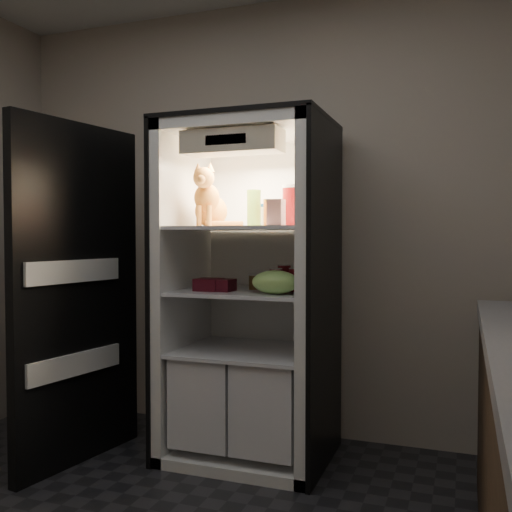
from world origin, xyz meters
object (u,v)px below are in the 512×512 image
Objects in this scene: pepper_jar at (294,206)px; berry_box_right at (221,285)px; soda_can_a at (284,277)px; tabby_cat at (209,203)px; salsa_jar at (271,213)px; cream_carton at (276,213)px; mayo_tub at (267,215)px; refrigerator at (251,315)px; grape_bag at (275,282)px; condiment_jar at (254,282)px; parmesan_shaker at (254,208)px; soda_can_c at (276,280)px; soda_can_b at (295,280)px; berry_box_left at (209,284)px.

berry_box_right is at bearing -154.42° from pepper_jar.
pepper_jar is 0.40m from soda_can_a.
tabby_cat is 2.57× the size of soda_can_a.
salsa_jar is 0.23m from cream_carton.
pepper_jar is 1.74× the size of berry_box_right.
tabby_cat is 2.73× the size of berry_box_right.
salsa_jar is at bearing -63.75° from mayo_tub.
refrigerator is 13.73× the size of soda_can_a.
condiment_jar is at bearing 133.12° from grape_bag.
refrigerator is 9.19× the size of parmesan_shaker.
tabby_cat reaches higher than parmesan_shaker.
soda_can_c is at bearing -34.91° from refrigerator.
soda_can_b is at bearing 27.63° from soda_can_c.
refrigerator is at bearing 59.18° from berry_box_right.
refrigerator is 0.60m from parmesan_shaker.
mayo_tub is 0.51m from berry_box_right.
mayo_tub is 0.41m from cream_carton.
berry_box_left reaches higher than berry_box_right.
salsa_jar is 0.13m from pepper_jar.
parmesan_shaker is at bearing 142.67° from soda_can_c.
parmesan_shaker is at bearing 9.34° from tabby_cat.
parmesan_shaker is 1.55× the size of mayo_tub.
soda_can_c is 0.10m from grape_bag.
condiment_jar is at bearing 36.19° from berry_box_left.
refrigerator reaches higher than berry_box_right.
parmesan_shaker reaches higher than condiment_jar.
parmesan_shaker is 0.42m from soda_can_a.
berry_box_left is (-0.46, -0.10, -0.03)m from soda_can_b.
mayo_tub is 0.47m from soda_can_b.
parmesan_shaker is 1.55× the size of cream_carton.
berry_box_right is (-0.36, -0.17, -0.43)m from pepper_jar.
mayo_tub is 1.04× the size of soda_can_c.
soda_can_b reaches higher than grape_bag.
cream_carton is at bearing -48.80° from condiment_jar.
berry_box_left is 0.07m from berry_box_right.
pepper_jar is at bearing 22.32° from salsa_jar.
pepper_jar is at bearing 5.91° from condiment_jar.
grape_bag is 1.82× the size of berry_box_left.
parmesan_shaker is 0.24m from pepper_jar.
grape_bag is at bearing -9.19° from berry_box_right.
soda_can_a is 0.28m from grape_bag.
berry_box_left is (0.04, -0.10, -0.45)m from tabby_cat.
tabby_cat is 0.63m from grape_bag.
soda_can_b is 0.95× the size of berry_box_left.
parmesan_shaker reaches higher than soda_can_b.
soda_can_a is (0.05, 0.10, -0.35)m from salsa_jar.
grape_bag is (0.08, -0.18, -0.36)m from salsa_jar.
pepper_jar is at bearing 63.53° from soda_can_c.
pepper_jar is 1.77× the size of soda_can_b.
pepper_jar is at bearing 25.58° from berry_box_right.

